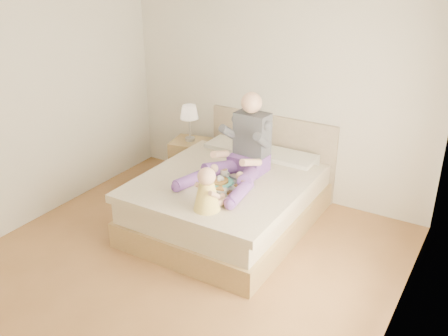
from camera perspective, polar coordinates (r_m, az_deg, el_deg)
The scene contains 7 objects.
room at distance 4.32m, azimuth -5.19°, elevation 4.84°, with size 4.02×4.22×2.71m.
bed at distance 5.67m, azimuth 0.96°, elevation -3.28°, with size 1.70×2.18×1.00m.
nightstand at distance 6.65m, azimuth -3.75°, elevation 0.77°, with size 0.55×0.51×0.58m.
lamp at distance 6.43m, azimuth -3.99°, elevation 6.16°, with size 0.23×0.23×0.47m.
adult at distance 5.39m, azimuth 2.11°, elevation 1.84°, with size 0.78×1.13×0.93m.
tray at distance 5.21m, azimuth 0.28°, elevation -1.87°, with size 0.55×0.47×0.14m.
baby at distance 4.73m, azimuth -1.88°, elevation -2.81°, with size 0.32×0.39×0.43m.
Camera 1 is at (2.50, -3.27, 2.94)m, focal length 40.00 mm.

